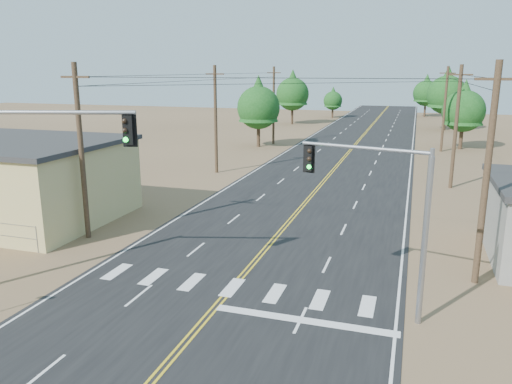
% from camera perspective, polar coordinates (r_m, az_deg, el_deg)
% --- Properties ---
extents(road, '(15.00, 200.00, 0.02)m').
position_cam_1_polar(road, '(43.23, 7.47, 0.89)').
color(road, black).
rests_on(road, ground).
extents(utility_pole_left_near, '(1.80, 0.30, 10.00)m').
position_cam_1_polar(utility_pole_left_near, '(29.86, -19.34, 4.43)').
color(utility_pole_left_near, '#4C3826').
rests_on(utility_pole_left_near, ground).
extents(utility_pole_left_mid, '(1.80, 0.30, 10.00)m').
position_cam_1_polar(utility_pole_left_mid, '(47.25, -4.63, 8.34)').
color(utility_pole_left_mid, '#4C3826').
rests_on(utility_pole_left_mid, ground).
extents(utility_pole_left_far, '(1.80, 0.30, 10.00)m').
position_cam_1_polar(utility_pole_left_far, '(66.13, 2.03, 9.93)').
color(utility_pole_left_far, '#4C3826').
rests_on(utility_pole_left_far, ground).
extents(utility_pole_right_near, '(1.80, 0.30, 10.00)m').
position_cam_1_polar(utility_pole_right_near, '(24.14, 24.87, 1.85)').
color(utility_pole_right_near, '#4C3826').
rests_on(utility_pole_right_near, ground).
extents(utility_pole_right_mid, '(1.80, 0.30, 10.00)m').
position_cam_1_polar(utility_pole_right_mid, '(43.86, 21.89, 6.98)').
color(utility_pole_right_mid, '#4C3826').
rests_on(utility_pole_right_mid, ground).
extents(utility_pole_right_far, '(1.80, 0.30, 10.00)m').
position_cam_1_polar(utility_pole_right_far, '(63.75, 20.75, 8.91)').
color(utility_pole_right_far, '#4C3826').
rests_on(utility_pole_right_far, ground).
extents(signal_mast_left, '(7.06, 2.26, 8.08)m').
position_cam_1_polar(signal_mast_left, '(23.61, -25.23, 2.54)').
color(signal_mast_left, gray).
rests_on(signal_mast_left, ground).
extents(signal_mast_right, '(5.10, 1.44, 6.85)m').
position_cam_1_polar(signal_mast_right, '(19.72, 14.85, -1.30)').
color(signal_mast_right, gray).
rests_on(signal_mast_right, ground).
extents(tree_left_near, '(5.38, 5.38, 8.97)m').
position_cam_1_polar(tree_left_near, '(63.59, 0.29, 10.11)').
color(tree_left_near, '#3F2D1E').
rests_on(tree_left_near, ground).
extents(tree_left_mid, '(5.81, 5.81, 9.69)m').
position_cam_1_polar(tree_left_mid, '(91.01, 4.20, 11.47)').
color(tree_left_mid, '#3F2D1E').
rests_on(tree_left_mid, ground).
extents(tree_left_far, '(3.78, 3.78, 6.30)m').
position_cam_1_polar(tree_left_far, '(104.14, 8.79, 10.49)').
color(tree_left_far, '#3F2D1E').
rests_on(tree_left_far, ground).
extents(tree_right_near, '(5.10, 5.10, 8.50)m').
position_cam_1_polar(tree_right_near, '(66.60, 22.68, 8.98)').
color(tree_right_near, '#3F2D1E').
rests_on(tree_right_near, ground).
extents(tree_right_mid, '(6.16, 6.16, 10.26)m').
position_cam_1_polar(tree_right_mid, '(86.99, 21.00, 10.74)').
color(tree_right_mid, '#3F2D1E').
rests_on(tree_right_mid, ground).
extents(tree_right_far, '(5.28, 5.28, 8.79)m').
position_cam_1_polar(tree_right_far, '(110.98, 18.89, 10.91)').
color(tree_right_far, '#3F2D1E').
rests_on(tree_right_far, ground).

